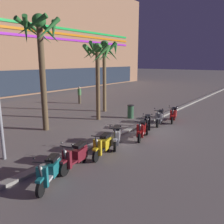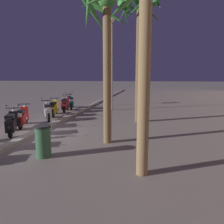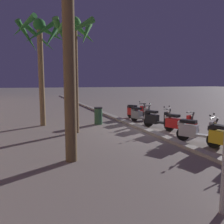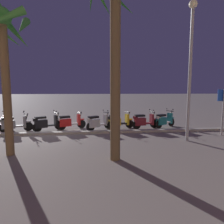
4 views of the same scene
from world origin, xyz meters
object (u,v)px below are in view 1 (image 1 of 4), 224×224
(scooter_teal_gap_after_mid, at_px, (50,171))
(palm_tree_far_corner, at_px, (98,61))
(scooter_maroon_second_in_line, at_px, (76,156))
(litter_bin, at_px, (131,111))
(scooter_yellow_mid_centre, at_px, (103,145))
(palm_tree_near_sign, at_px, (104,57))
(scooter_black_far_back, at_px, (147,123))
(pedestrian_by_palm_tree, at_px, (80,95))
(scooter_red_tail_end, at_px, (174,114))
(scooter_red_lead_nearest, at_px, (142,130))
(scooter_silver_mid_front, at_px, (116,136))
(palm_tree_mid_walkway, at_px, (40,44))
(scooter_grey_last_in_row, at_px, (160,117))

(scooter_teal_gap_after_mid, relative_size, palm_tree_far_corner, 0.30)
(scooter_maroon_second_in_line, xyz_separation_m, litter_bin, (7.87, 2.52, 0.02))
(scooter_yellow_mid_centre, distance_m, palm_tree_near_sign, 9.70)
(scooter_yellow_mid_centre, distance_m, scooter_black_far_back, 4.30)
(pedestrian_by_palm_tree, xyz_separation_m, litter_bin, (-1.95, -7.02, -0.38))
(scooter_black_far_back, height_order, scooter_red_tail_end, same)
(scooter_teal_gap_after_mid, height_order, scooter_red_tail_end, same)
(scooter_red_lead_nearest, height_order, palm_tree_near_sign, palm_tree_near_sign)
(scooter_yellow_mid_centre, distance_m, palm_tree_far_corner, 7.19)
(scooter_red_lead_nearest, xyz_separation_m, scooter_red_tail_end, (4.41, 0.02, 0.01))
(scooter_red_tail_end, bearing_deg, scooter_yellow_mid_centre, 178.54)
(scooter_yellow_mid_centre, height_order, scooter_silver_mid_front, scooter_silver_mid_front)
(scooter_maroon_second_in_line, xyz_separation_m, scooter_silver_mid_front, (2.83, 0.14, -0.01))
(scooter_red_tail_end, bearing_deg, scooter_red_lead_nearest, -179.69)
(pedestrian_by_palm_tree, bearing_deg, palm_tree_mid_walkway, -148.61)
(scooter_grey_last_in_row, relative_size, palm_tree_far_corner, 0.33)
(scooter_black_far_back, relative_size, palm_tree_mid_walkway, 0.25)
(scooter_maroon_second_in_line, bearing_deg, scooter_silver_mid_front, 2.77)
(scooter_grey_last_in_row, bearing_deg, palm_tree_near_sign, 79.81)
(scooter_maroon_second_in_line, bearing_deg, palm_tree_far_corner, 33.68)
(scooter_red_lead_nearest, bearing_deg, scooter_yellow_mid_centre, 175.93)
(scooter_grey_last_in_row, relative_size, palm_tree_near_sign, 0.31)
(scooter_red_tail_end, bearing_deg, scooter_maroon_second_in_line, 178.22)
(scooter_teal_gap_after_mid, bearing_deg, palm_tree_far_corner, 29.71)
(palm_tree_near_sign, height_order, palm_tree_mid_walkway, palm_tree_mid_walkway)
(scooter_maroon_second_in_line, relative_size, scooter_red_tail_end, 0.94)
(palm_tree_mid_walkway, bearing_deg, scooter_silver_mid_front, -85.04)
(scooter_silver_mid_front, relative_size, scooter_black_far_back, 0.97)
(scooter_grey_last_in_row, height_order, pedestrian_by_palm_tree, pedestrian_by_palm_tree)
(scooter_yellow_mid_centre, bearing_deg, scooter_grey_last_in_row, 1.86)
(palm_tree_near_sign, bearing_deg, scooter_yellow_mid_centre, -141.77)
(scooter_teal_gap_after_mid, relative_size, scooter_red_tail_end, 0.86)
(scooter_maroon_second_in_line, distance_m, palm_tree_far_corner, 8.21)
(scooter_black_far_back, distance_m, palm_tree_near_sign, 7.12)
(scooter_red_lead_nearest, xyz_separation_m, scooter_black_far_back, (1.31, 0.36, 0.01))
(scooter_maroon_second_in_line, distance_m, scooter_red_tail_end, 8.92)
(scooter_yellow_mid_centre, height_order, scooter_black_far_back, scooter_black_far_back)
(scooter_maroon_second_in_line, distance_m, pedestrian_by_palm_tree, 13.70)
(scooter_black_far_back, xyz_separation_m, scooter_grey_last_in_row, (1.75, 0.05, -0.00))
(scooter_teal_gap_after_mid, bearing_deg, scooter_silver_mid_front, 4.54)
(scooter_red_lead_nearest, relative_size, scooter_red_tail_end, 0.92)
(scooter_maroon_second_in_line, distance_m, litter_bin, 8.26)
(scooter_yellow_mid_centre, bearing_deg, litter_bin, 22.33)
(scooter_teal_gap_after_mid, height_order, palm_tree_mid_walkway, palm_tree_mid_walkway)
(scooter_silver_mid_front, xyz_separation_m, scooter_red_tail_end, (6.09, -0.41, -0.00))
(scooter_red_lead_nearest, distance_m, palm_tree_mid_walkway, 7.25)
(scooter_yellow_mid_centre, xyz_separation_m, palm_tree_far_corner, (4.65, 4.21, 3.53))
(palm_tree_far_corner, xyz_separation_m, palm_tree_mid_walkway, (-3.77, 0.90, 0.92))
(scooter_red_tail_end, relative_size, palm_tree_mid_walkway, 0.28)
(scooter_silver_mid_front, xyz_separation_m, pedestrian_by_palm_tree, (6.99, 9.40, 0.40))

